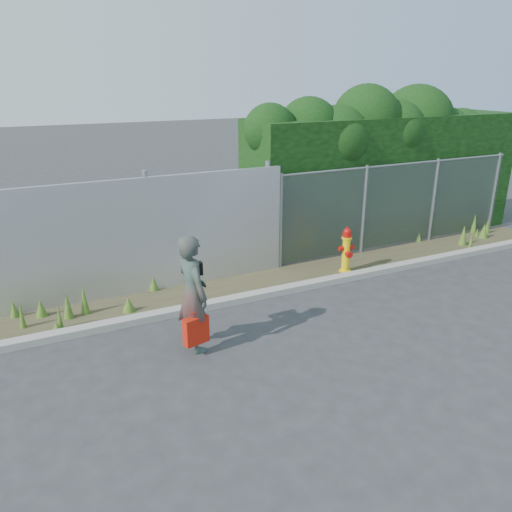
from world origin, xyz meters
name	(u,v)px	position (x,y,z in m)	size (l,w,h in m)	color
ground	(312,340)	(0.00, 0.00, 0.00)	(80.00, 80.00, 0.00)	#313133
curb	(261,294)	(0.00, 1.80, 0.06)	(16.00, 0.22, 0.12)	gray
weed_strip	(236,281)	(-0.20, 2.48, 0.11)	(16.00, 1.33, 0.54)	#423B26
corrugated_fence	(63,247)	(-3.25, 3.01, 1.10)	(8.50, 0.21, 2.30)	#AFB1B6
chainlink_fence	(400,205)	(4.25, 3.00, 1.03)	(6.50, 0.07, 2.05)	gray
hedge	(384,156)	(4.50, 3.99, 2.02)	(7.48, 1.98, 3.74)	black
fire_hydrant	(346,251)	(2.15, 2.15, 0.48)	(0.33, 0.30, 1.00)	yellow
woman	(193,294)	(-1.72, 0.61, 0.89)	(0.65, 0.43, 1.79)	#106A5A
red_tote_bag	(196,330)	(-1.76, 0.40, 0.40)	(0.38, 0.14, 0.50)	red
black_shoulder_bag	(193,269)	(-1.61, 0.86, 1.17)	(0.27, 0.11, 0.20)	black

